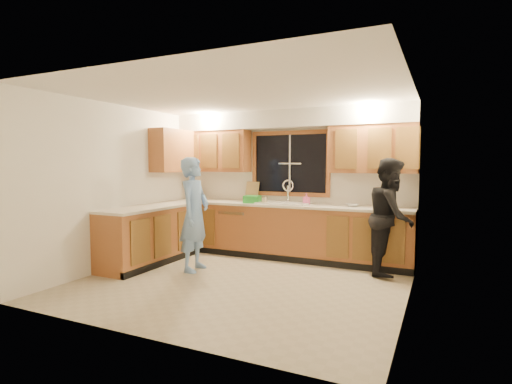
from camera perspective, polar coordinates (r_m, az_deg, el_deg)
floor at (r=5.51m, az=-2.24°, el=-12.78°), size 4.20×4.20×0.00m
ceiling at (r=5.35m, az=-2.32°, el=13.79°), size 4.20×4.20×0.00m
wall_back at (r=7.02m, az=4.89°, el=1.21°), size 4.20×0.00×4.20m
wall_left at (r=6.52m, az=-18.88°, el=0.80°), size 0.00×3.80×3.80m
wall_right at (r=4.70m, az=21.06°, el=-0.41°), size 0.00×3.80×3.80m
base_cabinets_back at (r=6.83m, az=3.97°, el=-5.70°), size 4.20×0.60×0.88m
base_cabinets_left at (r=6.67m, az=-14.76°, el=-6.05°), size 0.60×1.90×0.88m
countertop_back at (r=6.76m, az=3.94°, el=-1.87°), size 4.20×0.63×0.04m
countertop_left at (r=6.60m, az=-14.73°, el=-2.13°), size 0.63×1.90×0.04m
upper_cabinets_left at (r=7.49m, az=-5.87°, el=5.78°), size 1.35×0.33×0.75m
upper_cabinets_right at (r=6.50m, az=16.33°, el=5.92°), size 1.35×0.33×0.75m
upper_cabinets_return at (r=7.26m, az=-11.86°, el=5.77°), size 0.33×0.90×0.75m
soffit at (r=6.89m, az=4.43°, el=10.32°), size 4.20×0.35×0.30m
window_frame at (r=7.01m, az=4.88°, el=4.07°), size 1.44×0.03×1.14m
sink at (r=6.78m, az=4.00°, el=-2.15°), size 0.86×0.52×0.57m
dishwasher at (r=7.17m, az=-2.43°, el=-5.47°), size 0.60×0.56×0.82m
stove at (r=6.25m, az=-18.14°, el=-6.70°), size 0.58×0.75×0.90m
man at (r=6.02m, az=-8.79°, el=-3.14°), size 0.48×0.66×1.69m
woman at (r=6.06m, az=18.73°, el=-3.33°), size 0.64×0.82×1.68m
knife_block at (r=7.72m, az=-8.20°, el=-0.28°), size 0.12×0.10×0.20m
cutting_board at (r=7.23m, az=-0.56°, el=0.09°), size 0.27×0.12×0.35m
dish_crate at (r=6.90m, az=-0.54°, el=-1.04°), size 0.31×0.30×0.13m
soap_bottle at (r=6.67m, az=7.21°, el=-0.98°), size 0.11×0.11×0.19m
bowl at (r=6.47m, az=13.60°, el=-1.84°), size 0.23×0.23×0.05m
can_left at (r=6.70m, az=1.06°, el=-1.22°), size 0.07×0.07×0.12m
can_right at (r=6.66m, az=1.36°, el=-1.23°), size 0.08×0.08×0.13m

